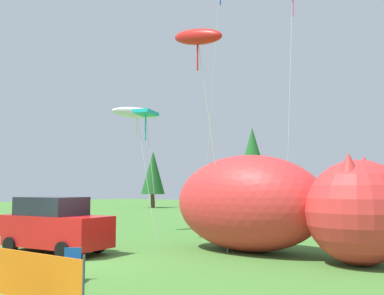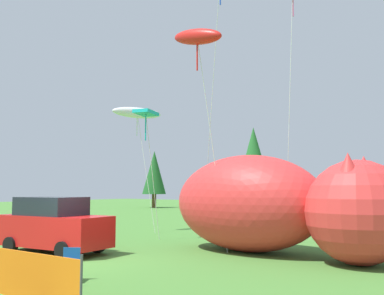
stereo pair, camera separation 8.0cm
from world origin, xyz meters
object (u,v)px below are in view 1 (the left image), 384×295
object	(u,v)px
parked_car	(54,225)
kite_teal_diamond	(146,115)
folding_chair	(71,262)
inflatable_cat	(273,207)
kite_white_ghost	(137,113)
kite_red_lizard	(198,37)

from	to	relation	value
parked_car	kite_teal_diamond	size ratio (longest dim) A/B	0.75
folding_chair	inflatable_cat	distance (m)	7.46
inflatable_cat	kite_white_ghost	size ratio (longest dim) A/B	1.30
parked_car	kite_white_ghost	size ratio (longest dim) A/B	0.64
folding_chair	inflatable_cat	xyz separation A→B (m)	(2.12, 7.06, 1.18)
folding_chair	kite_teal_diamond	world-z (taller)	kite_teal_diamond
kite_teal_diamond	parked_car	bearing A→B (deg)	-89.65
kite_white_ghost	kite_teal_diamond	size ratio (longest dim) A/B	1.16
folding_chair	kite_teal_diamond	distance (m)	10.11
kite_white_ghost	kite_red_lizard	bearing A→B (deg)	-30.76
parked_car	kite_white_ghost	xyz separation A→B (m)	(-3.33, 7.56, 5.59)
kite_red_lizard	folding_chair	bearing A→B (deg)	-88.67
inflatable_cat	kite_teal_diamond	world-z (taller)	kite_teal_diamond
parked_car	kite_teal_diamond	distance (m)	6.77
parked_car	kite_red_lizard	world-z (taller)	kite_red_lizard
folding_chair	kite_white_ghost	size ratio (longest dim) A/B	0.12
parked_car	kite_white_ghost	world-z (taller)	kite_white_ghost
folding_chair	kite_white_ghost	world-z (taller)	kite_white_ghost
kite_white_ghost	parked_car	bearing A→B (deg)	-66.20
kite_white_ghost	inflatable_cat	bearing A→B (deg)	-17.32
parked_car	kite_teal_diamond	world-z (taller)	kite_teal_diamond
kite_red_lizard	kite_white_ghost	bearing A→B (deg)	149.24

